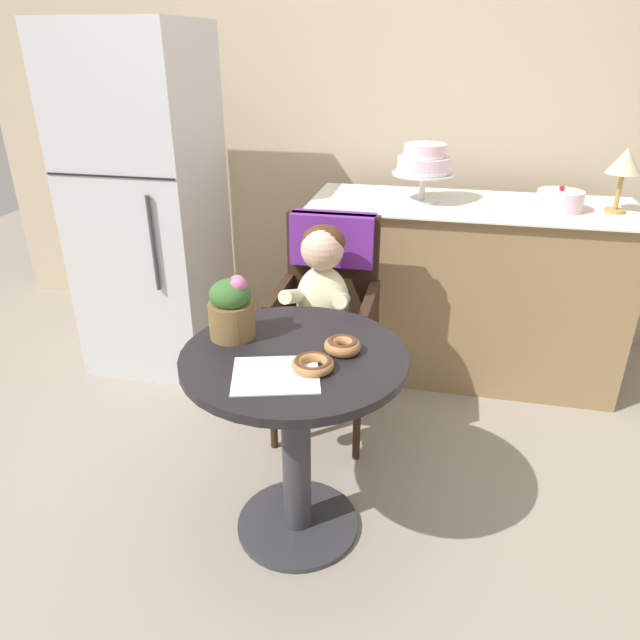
# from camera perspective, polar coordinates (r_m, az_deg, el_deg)

# --- Properties ---
(ground_plane) EXTENTS (8.00, 8.00, 0.00)m
(ground_plane) POSITION_cam_1_polar(r_m,az_deg,el_deg) (2.26, -2.18, -19.46)
(ground_plane) COLOR gray
(back_wall) EXTENTS (4.80, 0.10, 2.70)m
(back_wall) POSITION_cam_1_polar(r_m,az_deg,el_deg) (3.43, 5.68, 21.29)
(back_wall) COLOR #C1AD8E
(back_wall) RESTS_ON ground
(cafe_table) EXTENTS (0.72, 0.72, 0.72)m
(cafe_table) POSITION_cam_1_polar(r_m,az_deg,el_deg) (1.93, -2.43, -8.76)
(cafe_table) COLOR black
(cafe_table) RESTS_ON ground
(wicker_chair) EXTENTS (0.42, 0.45, 0.95)m
(wicker_chair) POSITION_cam_1_polar(r_m,az_deg,el_deg) (2.48, 0.83, 2.86)
(wicker_chair) COLOR #332114
(wicker_chair) RESTS_ON ground
(seated_child) EXTENTS (0.27, 0.32, 0.73)m
(seated_child) POSITION_cam_1_polar(r_m,az_deg,el_deg) (2.33, 0.07, 2.28)
(seated_child) COLOR beige
(seated_child) RESTS_ON ground
(paper_napkin) EXTENTS (0.30, 0.28, 0.00)m
(paper_napkin) POSITION_cam_1_polar(r_m,az_deg,el_deg) (1.71, -4.36, -5.40)
(paper_napkin) COLOR white
(paper_napkin) RESTS_ON cafe_table
(donut_front) EXTENTS (0.12, 0.12, 0.04)m
(donut_front) POSITION_cam_1_polar(r_m,az_deg,el_deg) (1.82, 2.22, -2.48)
(donut_front) COLOR #AD7542
(donut_front) RESTS_ON cafe_table
(donut_mid) EXTENTS (0.13, 0.13, 0.03)m
(donut_mid) POSITION_cam_1_polar(r_m,az_deg,el_deg) (1.73, -0.70, -4.32)
(donut_mid) COLOR #AD7542
(donut_mid) RESTS_ON cafe_table
(flower_vase) EXTENTS (0.15, 0.15, 0.22)m
(flower_vase) POSITION_cam_1_polar(r_m,az_deg,el_deg) (1.90, -8.72, 1.26)
(flower_vase) COLOR brown
(flower_vase) RESTS_ON cafe_table
(display_counter) EXTENTS (1.56, 0.62, 0.90)m
(display_counter) POSITION_cam_1_polar(r_m,az_deg,el_deg) (3.07, 13.89, 2.88)
(display_counter) COLOR #93754C
(display_counter) RESTS_ON ground
(tiered_cake_stand) EXTENTS (0.30, 0.30, 0.27)m
(tiered_cake_stand) POSITION_cam_1_polar(r_m,az_deg,el_deg) (2.89, 10.18, 14.91)
(tiered_cake_stand) COLOR silver
(tiered_cake_stand) RESTS_ON display_counter
(round_layer_cake) EXTENTS (0.21, 0.21, 0.11)m
(round_layer_cake) POSITION_cam_1_polar(r_m,az_deg,el_deg) (2.93, 22.47, 10.79)
(round_layer_cake) COLOR silver
(round_layer_cake) RESTS_ON display_counter
(table_lamp) EXTENTS (0.15, 0.15, 0.28)m
(table_lamp) POSITION_cam_1_polar(r_m,az_deg,el_deg) (2.97, 27.74, 13.40)
(table_lamp) COLOR #B28C47
(table_lamp) RESTS_ON display_counter
(refrigerator) EXTENTS (0.64, 0.63, 1.70)m
(refrigerator) POSITION_cam_1_polar(r_m,az_deg,el_deg) (3.12, -16.52, 10.62)
(refrigerator) COLOR silver
(refrigerator) RESTS_ON ground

